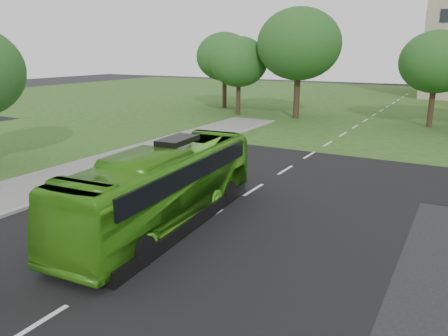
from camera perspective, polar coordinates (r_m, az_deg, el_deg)
name	(u,v)px	position (r m, az deg, el deg)	size (l,w,h in m)	color
ground	(180,236)	(15.63, -5.81, -8.84)	(160.00, 160.00, 0.00)	black
street_surfaces	(341,132)	(36.00, 14.98, 4.54)	(120.00, 120.00, 0.15)	black
tree_park_a	(239,62)	(44.34, 1.93, 13.69)	(5.78, 5.78, 7.68)	black
tree_park_b	(299,44)	(42.27, 9.76, 15.64)	(7.75, 7.75, 10.17)	black
tree_park_c	(437,62)	(40.71, 26.03, 12.33)	(5.98, 5.98, 7.94)	black
tree_park_f	(225,57)	(49.50, 0.07, 14.32)	(6.19, 6.19, 8.27)	black
bus	(164,187)	(16.27, -7.81, -2.44)	(2.44, 10.45, 2.91)	#419518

